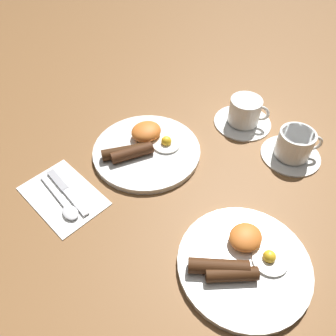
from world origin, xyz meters
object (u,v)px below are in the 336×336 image
spoon (66,208)px  breakfast_plate_far (243,262)px  knife (65,189)px  teacup_near (244,114)px  breakfast_plate_near (145,148)px  teacup_far (294,146)px

spoon → breakfast_plate_far: bearing=29.6°
knife → spoon: 0.05m
knife → breakfast_plate_far: bearing=23.3°
breakfast_plate_far → teacup_near: 0.44m
breakfast_plate_near → knife: size_ratio=1.64×
teacup_near → spoon: 0.53m
teacup_far → teacup_near: bearing=-91.9°
teacup_near → knife: teacup_near is taller
teacup_far → breakfast_plate_near: bearing=-42.3°
breakfast_plate_near → teacup_far: (-0.28, 0.25, 0.02)m
breakfast_plate_far → spoon: 0.39m
breakfast_plate_near → teacup_far: 0.37m
knife → teacup_near: bearing=77.7°
breakfast_plate_far → spoon: size_ratio=1.61×
breakfast_plate_far → teacup_far: bearing=-159.9°
knife → spoon: bearing=-26.1°
breakfast_plate_near → breakfast_plate_far: breakfast_plate_near is taller
teacup_near → teacup_far: size_ratio=1.07×
teacup_far → spoon: 0.57m
teacup_near → teacup_far: (0.01, 0.17, 0.00)m
breakfast_plate_far → breakfast_plate_near: bearing=-97.4°
teacup_far → spoon: bearing=-22.8°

